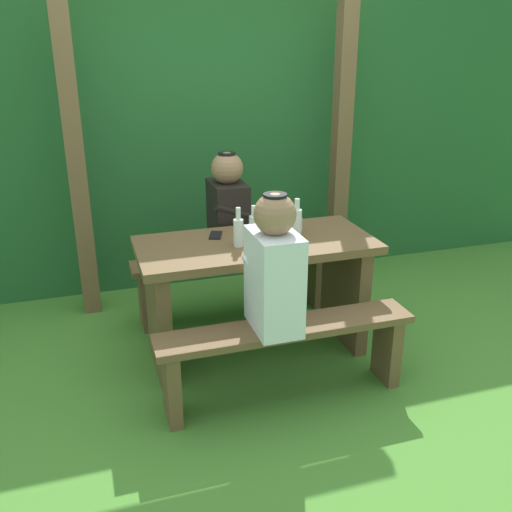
{
  "coord_description": "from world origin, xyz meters",
  "views": [
    {
      "loc": [
        -0.95,
        -2.99,
        1.87
      ],
      "look_at": [
        0.0,
        0.0,
        0.64
      ],
      "focal_mm": 39.64,
      "sensor_mm": 36.0,
      "label": 1
    }
  ],
  "objects_px": {
    "bench_near": "(286,346)",
    "person_black_coat": "(228,210)",
    "bench_far": "(233,273)",
    "bottle_right": "(238,231)",
    "picnic_table": "(256,278)",
    "cell_phone": "(216,235)",
    "person_white_shirt": "(274,268)",
    "bottle_center": "(297,222)",
    "bottle_left": "(254,227)",
    "drinking_glass": "(296,225)"
  },
  "relations": [
    {
      "from": "picnic_table",
      "to": "bottle_left",
      "type": "height_order",
      "value": "bottle_left"
    },
    {
      "from": "picnic_table",
      "to": "person_black_coat",
      "type": "bearing_deg",
      "value": 93.26
    },
    {
      "from": "bench_near",
      "to": "cell_phone",
      "type": "bearing_deg",
      "value": 106.65
    },
    {
      "from": "picnic_table",
      "to": "drinking_glass",
      "type": "bearing_deg",
      "value": 18.58
    },
    {
      "from": "drinking_glass",
      "to": "bottle_left",
      "type": "height_order",
      "value": "bottle_left"
    },
    {
      "from": "drinking_glass",
      "to": "bottle_center",
      "type": "distance_m",
      "value": 0.13
    },
    {
      "from": "bottle_left",
      "to": "cell_phone",
      "type": "xyz_separation_m",
      "value": [
        -0.2,
        0.15,
        -0.08
      ]
    },
    {
      "from": "bench_near",
      "to": "person_black_coat",
      "type": "height_order",
      "value": "person_black_coat"
    },
    {
      "from": "bottle_left",
      "to": "bottle_center",
      "type": "height_order",
      "value": "bottle_center"
    },
    {
      "from": "bench_near",
      "to": "bottle_left",
      "type": "bearing_deg",
      "value": 91.02
    },
    {
      "from": "bench_far",
      "to": "bottle_left",
      "type": "height_order",
      "value": "bottle_left"
    },
    {
      "from": "person_white_shirt",
      "to": "bottle_right",
      "type": "bearing_deg",
      "value": 96.05
    },
    {
      "from": "picnic_table",
      "to": "bench_far",
      "type": "height_order",
      "value": "picnic_table"
    },
    {
      "from": "picnic_table",
      "to": "cell_phone",
      "type": "bearing_deg",
      "value": 142.24
    },
    {
      "from": "bench_far",
      "to": "bottle_right",
      "type": "distance_m",
      "value": 0.78
    },
    {
      "from": "person_white_shirt",
      "to": "cell_phone",
      "type": "distance_m",
      "value": 0.7
    },
    {
      "from": "person_white_shirt",
      "to": "drinking_glass",
      "type": "relative_size",
      "value": 8.38
    },
    {
      "from": "bench_near",
      "to": "bottle_center",
      "type": "height_order",
      "value": "bottle_center"
    },
    {
      "from": "person_white_shirt",
      "to": "bottle_center",
      "type": "height_order",
      "value": "person_white_shirt"
    },
    {
      "from": "cell_phone",
      "to": "picnic_table",
      "type": "bearing_deg",
      "value": -18.36
    },
    {
      "from": "person_black_coat",
      "to": "bottle_right",
      "type": "xyz_separation_m",
      "value": [
        -0.09,
        -0.58,
        0.05
      ]
    },
    {
      "from": "bottle_right",
      "to": "bench_near",
      "type": "bearing_deg",
      "value": -75.64
    },
    {
      "from": "bottle_right",
      "to": "bottle_center",
      "type": "bearing_deg",
      "value": 5.99
    },
    {
      "from": "picnic_table",
      "to": "person_white_shirt",
      "type": "height_order",
      "value": "person_white_shirt"
    },
    {
      "from": "picnic_table",
      "to": "bottle_left",
      "type": "xyz_separation_m",
      "value": [
        -0.01,
        0.01,
        0.32
      ]
    },
    {
      "from": "person_black_coat",
      "to": "bottle_center",
      "type": "relative_size",
      "value": 2.99
    },
    {
      "from": "person_white_shirt",
      "to": "bottle_right",
      "type": "distance_m",
      "value": 0.48
    },
    {
      "from": "bench_near",
      "to": "bottle_right",
      "type": "xyz_separation_m",
      "value": [
        -0.12,
        0.48,
        0.51
      ]
    },
    {
      "from": "picnic_table",
      "to": "bottle_center",
      "type": "bearing_deg",
      "value": -3.05
    },
    {
      "from": "bench_far",
      "to": "bottle_center",
      "type": "distance_m",
      "value": 0.79
    },
    {
      "from": "picnic_table",
      "to": "bottle_left",
      "type": "distance_m",
      "value": 0.32
    },
    {
      "from": "bottle_left",
      "to": "cell_phone",
      "type": "distance_m",
      "value": 0.26
    },
    {
      "from": "person_white_shirt",
      "to": "person_black_coat",
      "type": "distance_m",
      "value": 1.05
    },
    {
      "from": "picnic_table",
      "to": "cell_phone",
      "type": "distance_m",
      "value": 0.35
    },
    {
      "from": "person_white_shirt",
      "to": "cell_phone",
      "type": "bearing_deg",
      "value": 101.06
    },
    {
      "from": "bottle_left",
      "to": "bottle_center",
      "type": "distance_m",
      "value": 0.26
    },
    {
      "from": "drinking_glass",
      "to": "cell_phone",
      "type": "bearing_deg",
      "value": 172.94
    },
    {
      "from": "picnic_table",
      "to": "bottle_right",
      "type": "xyz_separation_m",
      "value": [
        -0.12,
        -0.05,
        0.33
      ]
    },
    {
      "from": "person_white_shirt",
      "to": "bench_near",
      "type": "bearing_deg",
      "value": -2.64
    },
    {
      "from": "bench_far",
      "to": "bottle_left",
      "type": "xyz_separation_m",
      "value": [
        -0.01,
        -0.52,
        0.5
      ]
    },
    {
      "from": "bench_near",
      "to": "drinking_glass",
      "type": "height_order",
      "value": "drinking_glass"
    },
    {
      "from": "picnic_table",
      "to": "drinking_glass",
      "type": "xyz_separation_m",
      "value": [
        0.29,
        0.1,
        0.28
      ]
    },
    {
      "from": "bench_near",
      "to": "drinking_glass",
      "type": "xyz_separation_m",
      "value": [
        0.29,
        0.63,
        0.46
      ]
    },
    {
      "from": "cell_phone",
      "to": "bottle_center",
      "type": "bearing_deg",
      "value": -1.39
    },
    {
      "from": "picnic_table",
      "to": "bottle_center",
      "type": "distance_m",
      "value": 0.42
    },
    {
      "from": "drinking_glass",
      "to": "cell_phone",
      "type": "xyz_separation_m",
      "value": [
        -0.5,
        0.06,
        -0.04
      ]
    },
    {
      "from": "bench_near",
      "to": "bench_far",
      "type": "xyz_separation_m",
      "value": [
        0.0,
        1.06,
        0.0
      ]
    },
    {
      "from": "bench_far",
      "to": "drinking_glass",
      "type": "height_order",
      "value": "drinking_glass"
    },
    {
      "from": "bench_far",
      "to": "bottle_right",
      "type": "height_order",
      "value": "bottle_right"
    },
    {
      "from": "cell_phone",
      "to": "person_black_coat",
      "type": "bearing_deg",
      "value": 83.74
    }
  ]
}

